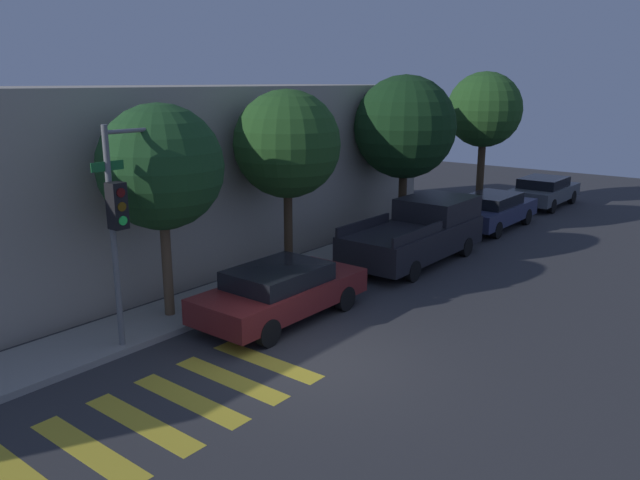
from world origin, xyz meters
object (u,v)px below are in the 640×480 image
tree_near_corner (161,168)px  tree_midblock (287,145)px  sedan_middle (492,210)px  pickup_truck (419,232)px  tree_behind_truck (484,110)px  traffic_light_pole (129,196)px  sedan_far_end (544,191)px  tree_far_end (405,127)px  sedan_near_corner (281,291)px

tree_near_corner → tree_midblock: bearing=-0.0°
sedan_middle → tree_midblock: size_ratio=0.88×
pickup_truck → tree_behind_truck: bearing=12.9°
tree_behind_truck → traffic_light_pole: bearing=-177.7°
tree_midblock → tree_behind_truck: size_ratio=0.90×
traffic_light_pole → sedan_middle: (14.72, -1.26, -2.47)m
sedan_middle → tree_midblock: 9.91m
pickup_truck → sedan_far_end: bearing=-0.0°
tree_far_end → tree_behind_truck: tree_behind_truck is taller
tree_behind_truck → sedan_near_corner: bearing=-172.5°
sedan_middle → tree_near_corner: tree_near_corner is taller
pickup_truck → tree_behind_truck: size_ratio=0.92×
tree_near_corner → tree_far_end: size_ratio=0.88×
sedan_middle → sedan_far_end: 5.44m
sedan_far_end → tree_behind_truck: size_ratio=0.74×
pickup_truck → sedan_far_end: pickup_truck is taller
tree_midblock → sedan_middle: bearing=-12.0°
pickup_truck → tree_near_corner: tree_near_corner is taller
traffic_light_pole → sedan_near_corner: 4.08m
traffic_light_pole → sedan_middle: bearing=-4.9°
sedan_near_corner → sedan_middle: sedan_middle is taller
sedan_near_corner → tree_behind_truck: bearing=7.5°
traffic_light_pole → sedan_far_end: bearing=-3.6°
sedan_far_end → tree_far_end: tree_far_end is taller
sedan_middle → tree_near_corner: 13.82m
sedan_far_end → tree_midblock: size_ratio=0.83×
traffic_light_pole → sedan_middle: 14.98m
traffic_light_pole → pickup_truck: bearing=-7.8°
sedan_near_corner → sedan_middle: (11.74, 0.00, 0.01)m
sedan_middle → sedan_far_end: sedan_middle is taller
traffic_light_pole → tree_behind_truck: tree_behind_truck is taller
sedan_near_corner → pickup_truck: (6.30, 0.00, 0.21)m
tree_midblock → tree_far_end: size_ratio=0.93×
pickup_truck → tree_midblock: (-3.79, 1.97, 2.82)m
traffic_light_pole → tree_behind_truck: 17.92m
tree_midblock → tree_far_end: 6.03m
traffic_light_pole → tree_far_end: (11.52, 0.70, 0.65)m
tree_far_end → tree_behind_truck: bearing=0.0°
sedan_far_end → tree_far_end: (-8.65, 1.97, 3.14)m
sedan_middle → tree_behind_truck: (3.15, 1.97, 3.48)m
tree_midblock → tree_behind_truck: tree_behind_truck is taller
sedan_middle → sedan_far_end: size_ratio=1.06×
pickup_truck → tree_near_corner: 8.59m
tree_far_end → tree_near_corner: bearing=180.0°
sedan_middle → sedan_far_end: bearing=0.0°
tree_near_corner → tree_behind_truck: (16.54, -0.00, 0.64)m
tree_near_corner → sedan_far_end: bearing=-6.0°
sedan_near_corner → tree_behind_truck: tree_behind_truck is taller
sedan_middle → tree_far_end: tree_far_end is taller
sedan_near_corner → sedan_middle: 11.74m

